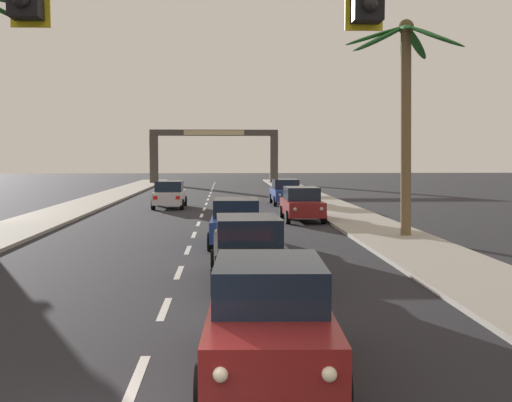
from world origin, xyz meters
TOP-DOWN VIEW (x-y plane):
  - sidewalk_right at (7.80, 20.00)m, footprint 3.20×110.00m
  - sidewalk_left at (-7.80, 20.00)m, footprint 3.20×110.00m
  - lane_markings at (0.44, 20.19)m, footprint 4.28×88.77m
  - traffic_signal_mast at (2.90, 0.51)m, footprint 11.05×0.41m
  - sedan_lead_at_stop_bar at (1.94, 2.81)m, footprint 2.08×4.50m
  - sedan_third_in_queue at (1.88, 9.52)m, footprint 2.03×4.48m
  - sedan_fifth_in_queue at (1.68, 16.23)m, footprint 2.02×4.48m
  - sedan_oncoming_far at (-2.17, 32.53)m, footprint 1.95×4.45m
  - sedan_parked_nearest_kerb at (5.30, 34.96)m, footprint 2.00×4.47m
  - sedan_parked_mid_kerb at (5.10, 24.56)m, footprint 1.99×4.47m
  - palm_right_second at (8.26, 17.64)m, footprint 4.62×4.36m
  - town_gateway_arch at (0.00, 66.29)m, footprint 14.80×0.90m

SIDE VIEW (x-z plane):
  - lane_markings at x=0.44m, z-range 0.00..0.01m
  - sidewalk_right at x=7.80m, z-range 0.00..0.14m
  - sidewalk_left at x=-7.80m, z-range 0.00..0.14m
  - sedan_lead_at_stop_bar at x=1.94m, z-range 0.01..1.69m
  - sedan_third_in_queue at x=1.88m, z-range 0.01..1.69m
  - sedan_fifth_in_queue at x=1.68m, z-range 0.01..1.69m
  - sedan_oncoming_far at x=-2.17m, z-range 0.01..1.69m
  - sedan_parked_nearest_kerb at x=5.30m, z-range 0.01..1.69m
  - sedan_parked_mid_kerb at x=5.10m, z-range 0.01..1.69m
  - town_gateway_arch at x=0.00m, z-range 0.96..7.21m
  - traffic_signal_mast at x=2.90m, z-range 1.34..8.03m
  - palm_right_second at x=8.26m, z-range 1.80..10.25m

